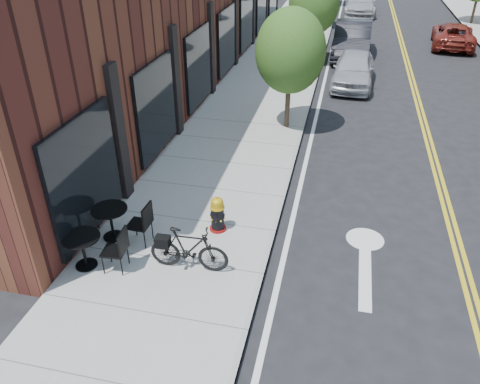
% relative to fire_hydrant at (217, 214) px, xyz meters
% --- Properties ---
extents(ground, '(120.00, 120.00, 0.00)m').
position_rel_fire_hydrant_xyz_m(ground, '(1.30, -2.76, -0.53)').
color(ground, black).
rests_on(ground, ground).
extents(sidewalk_near, '(4.00, 70.00, 0.12)m').
position_rel_fire_hydrant_xyz_m(sidewalk_near, '(-0.70, 7.24, -0.47)').
color(sidewalk_near, '#9E9B93').
rests_on(sidewalk_near, ground).
extents(tree_near_a, '(2.20, 2.20, 3.81)m').
position_rel_fire_hydrant_xyz_m(tree_near_a, '(0.70, 6.24, 2.07)').
color(tree_near_a, '#382B1E').
rests_on(tree_near_a, sidewalk_near).
extents(tree_near_b, '(2.30, 2.30, 3.98)m').
position_rel_fire_hydrant_xyz_m(tree_near_b, '(0.70, 14.24, 2.18)').
color(tree_near_b, '#382B1E').
rests_on(tree_near_b, sidewalk_near).
extents(fire_hydrant, '(0.38, 0.38, 0.87)m').
position_rel_fire_hydrant_xyz_m(fire_hydrant, '(0.00, 0.00, 0.00)').
color(fire_hydrant, maroon).
rests_on(fire_hydrant, sidewalk_near).
extents(bicycle_right, '(1.63, 0.52, 0.97)m').
position_rel_fire_hydrant_xyz_m(bicycle_right, '(-0.20, -1.43, 0.07)').
color(bicycle_right, black).
rests_on(bicycle_right, sidewalk_near).
extents(bistro_set_b, '(1.79, 0.83, 0.95)m').
position_rel_fire_hydrant_xyz_m(bistro_set_b, '(-2.30, -1.82, 0.07)').
color(bistro_set_b, black).
rests_on(bistro_set_b, sidewalk_near).
extents(bistro_set_c, '(1.82, 0.81, 0.98)m').
position_rel_fire_hydrant_xyz_m(bistro_set_c, '(-2.19, -0.80, 0.08)').
color(bistro_set_c, black).
rests_on(bistro_set_c, sidewalk_near).
extents(parked_car_a, '(1.82, 4.11, 1.38)m').
position_rel_fire_hydrant_xyz_m(parked_car_a, '(2.76, 11.37, 0.16)').
color(parked_car_a, '#A8AAB1').
rests_on(parked_car_a, ground).
extents(parked_car_b, '(1.84, 4.98, 1.63)m').
position_rel_fire_hydrant_xyz_m(parked_car_b, '(2.58, 15.97, 0.28)').
color(parked_car_b, black).
rests_on(parked_car_b, ground).
extents(parked_car_c, '(2.02, 4.96, 1.44)m').
position_rel_fire_hydrant_xyz_m(parked_car_c, '(2.90, 27.07, 0.19)').
color(parked_car_c, '#A5A5A9').
rests_on(parked_car_c, ground).
extents(parked_car_far, '(2.51, 4.62, 1.23)m').
position_rel_fire_hydrant_xyz_m(parked_car_far, '(7.81, 19.06, 0.08)').
color(parked_car_far, maroon).
rests_on(parked_car_far, ground).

